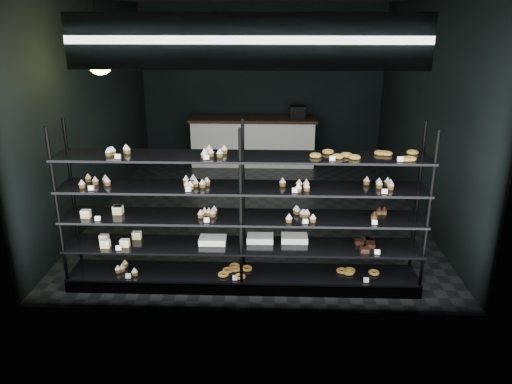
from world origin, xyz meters
TOP-DOWN VIEW (x-y plane):
  - room at (0.00, 0.00)m, footprint 5.01×6.01m
  - display_shelf at (-0.11, -2.45)m, footprint 4.00×0.50m
  - signage at (0.00, -2.93)m, footprint 3.30×0.05m
  - pendant_lamp at (-1.82, -1.56)m, footprint 0.31×0.31m
  - service_counter at (-0.16, 2.50)m, footprint 2.59×0.65m

SIDE VIEW (x-z plane):
  - service_counter at x=-0.16m, z-range -0.11..1.12m
  - display_shelf at x=-0.11m, z-range -0.33..1.58m
  - room at x=0.00m, z-range 0.00..3.20m
  - pendant_lamp at x=-1.82m, z-range 2.01..2.89m
  - signage at x=0.00m, z-range 2.50..3.00m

